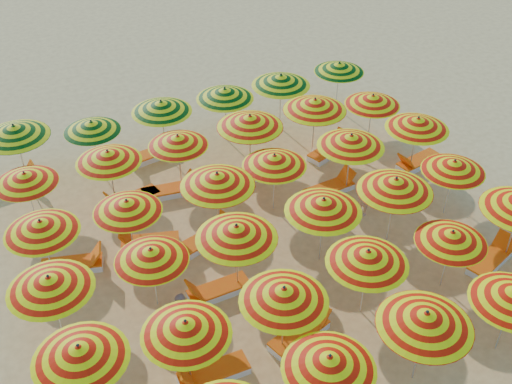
# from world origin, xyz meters

# --- Properties ---
(ground) EXTENTS (120.00, 120.00, 0.00)m
(ground) POSITION_xyz_m (0.00, 0.00, 0.00)
(ground) COLOR #F4BF6C
(ground) RESTS_ON ground
(umbrella_2) EXTENTS (2.66, 2.66, 2.15)m
(umbrella_2) POSITION_xyz_m (-1.23, -5.85, 1.90)
(umbrella_2) COLOR silver
(umbrella_2) RESTS_ON ground
(umbrella_3) EXTENTS (2.67, 2.67, 2.32)m
(umbrella_3) POSITION_xyz_m (1.21, -5.81, 2.04)
(umbrella_3) COLOR silver
(umbrella_3) RESTS_ON ground
(umbrella_6) EXTENTS (2.47, 2.47, 2.22)m
(umbrella_6) POSITION_xyz_m (-5.90, -3.47, 1.95)
(umbrella_6) COLOR silver
(umbrella_6) RESTS_ON ground
(umbrella_7) EXTENTS (2.68, 2.68, 2.18)m
(umbrella_7) POSITION_xyz_m (-3.64, -3.73, 1.92)
(umbrella_7) COLOR silver
(umbrella_7) RESTS_ON ground
(umbrella_8) EXTENTS (2.78, 2.78, 2.25)m
(umbrella_8) POSITION_xyz_m (-1.26, -3.79, 1.98)
(umbrella_8) COLOR silver
(umbrella_8) RESTS_ON ground
(umbrella_9) EXTENTS (2.46, 2.46, 2.22)m
(umbrella_9) POSITION_xyz_m (1.20, -3.49, 1.95)
(umbrella_9) COLOR silver
(umbrella_9) RESTS_ON ground
(umbrella_10) EXTENTS (2.53, 2.53, 2.02)m
(umbrella_10) POSITION_xyz_m (3.72, -3.61, 1.78)
(umbrella_10) COLOR silver
(umbrella_10) RESTS_ON ground
(umbrella_12) EXTENTS (2.32, 2.32, 2.22)m
(umbrella_12) POSITION_xyz_m (-6.10, -1.13, 1.95)
(umbrella_12) COLOR silver
(umbrella_12) RESTS_ON ground
(umbrella_13) EXTENTS (2.33, 2.33, 2.04)m
(umbrella_13) POSITION_xyz_m (-3.60, -1.01, 1.79)
(umbrella_13) COLOR silver
(umbrella_13) RESTS_ON ground
(umbrella_14) EXTENTS (2.41, 2.41, 2.30)m
(umbrella_14) POSITION_xyz_m (-1.40, -1.35, 2.03)
(umbrella_14) COLOR silver
(umbrella_14) RESTS_ON ground
(umbrella_15) EXTENTS (2.47, 2.47, 2.27)m
(umbrella_15) POSITION_xyz_m (1.20, -1.28, 2.00)
(umbrella_15) COLOR silver
(umbrella_15) RESTS_ON ground
(umbrella_16) EXTENTS (2.87, 2.87, 2.32)m
(umbrella_16) POSITION_xyz_m (3.47, -1.36, 2.04)
(umbrella_16) COLOR silver
(umbrella_16) RESTS_ON ground
(umbrella_17) EXTENTS (2.32, 2.32, 2.05)m
(umbrella_17) POSITION_xyz_m (5.83, -1.04, 1.81)
(umbrella_17) COLOR silver
(umbrella_17) RESTS_ON ground
(umbrella_18) EXTENTS (2.34, 2.34, 2.13)m
(umbrella_18) POSITION_xyz_m (-5.93, 1.16, 1.88)
(umbrella_18) COLOR silver
(umbrella_18) RESTS_ON ground
(umbrella_19) EXTENTS (2.20, 2.20, 2.06)m
(umbrella_19) POSITION_xyz_m (-3.62, 1.15, 1.81)
(umbrella_19) COLOR silver
(umbrella_19) RESTS_ON ground
(umbrella_20) EXTENTS (2.25, 2.25, 2.32)m
(umbrella_20) POSITION_xyz_m (-1.00, 0.96, 2.04)
(umbrella_20) COLOR silver
(umbrella_20) RESTS_ON ground
(umbrella_21) EXTENTS (2.57, 2.57, 2.11)m
(umbrella_21) POSITION_xyz_m (1.03, 1.41, 1.85)
(umbrella_21) COLOR silver
(umbrella_21) RESTS_ON ground
(umbrella_22) EXTENTS (2.27, 2.27, 2.26)m
(umbrella_22) POSITION_xyz_m (3.59, 1.21, 1.99)
(umbrella_22) COLOR silver
(umbrella_22) RESTS_ON ground
(umbrella_23) EXTENTS (2.71, 2.71, 2.23)m
(umbrella_23) POSITION_xyz_m (6.16, 1.26, 1.96)
(umbrella_23) COLOR silver
(umbrella_23) RESTS_ON ground
(umbrella_24) EXTENTS (2.50, 2.50, 2.01)m
(umbrella_24) POSITION_xyz_m (-5.97, 3.74, 1.77)
(umbrella_24) COLOR silver
(umbrella_24) RESTS_ON ground
(umbrella_25) EXTENTS (2.64, 2.64, 2.15)m
(umbrella_25) POSITION_xyz_m (-3.50, 3.66, 1.89)
(umbrella_25) COLOR silver
(umbrella_25) RESTS_ON ground
(umbrella_26) EXTENTS (2.57, 2.57, 2.06)m
(umbrella_26) POSITION_xyz_m (-1.24, 3.74, 1.81)
(umbrella_26) COLOR silver
(umbrella_26) RESTS_ON ground
(umbrella_27) EXTENTS (2.75, 2.75, 2.33)m
(umbrella_27) POSITION_xyz_m (1.16, 3.51, 2.05)
(umbrella_27) COLOR silver
(umbrella_27) RESTS_ON ground
(umbrella_28) EXTENTS (2.52, 2.52, 2.32)m
(umbrella_28) POSITION_xyz_m (3.63, 3.61, 2.04)
(umbrella_28) COLOR silver
(umbrella_28) RESTS_ON ground
(umbrella_29) EXTENTS (2.56, 2.56, 2.08)m
(umbrella_29) POSITION_xyz_m (5.82, 3.39, 1.83)
(umbrella_29) COLOR silver
(umbrella_29) RESTS_ON ground
(umbrella_30) EXTENTS (2.31, 2.31, 2.31)m
(umbrella_30) POSITION_xyz_m (-5.88, 6.11, 2.04)
(umbrella_30) COLOR silver
(umbrella_30) RESTS_ON ground
(umbrella_31) EXTENTS (2.16, 2.16, 2.00)m
(umbrella_31) POSITION_xyz_m (-3.52, 5.85, 1.76)
(umbrella_31) COLOR silver
(umbrella_31) RESTS_ON ground
(umbrella_32) EXTENTS (2.63, 2.63, 2.21)m
(umbrella_32) POSITION_xyz_m (-1.10, 5.83, 1.94)
(umbrella_32) COLOR silver
(umbrella_32) RESTS_ON ground
(umbrella_33) EXTENTS (2.21, 2.21, 2.18)m
(umbrella_33) POSITION_xyz_m (1.24, 5.84, 1.92)
(umbrella_33) COLOR silver
(umbrella_33) RESTS_ON ground
(umbrella_34) EXTENTS (2.75, 2.75, 2.28)m
(umbrella_34) POSITION_xyz_m (3.41, 5.76, 2.01)
(umbrella_34) COLOR silver
(umbrella_34) RESTS_ON ground
(umbrella_35) EXTENTS (2.27, 2.27, 2.05)m
(umbrella_35) POSITION_xyz_m (6.10, 6.15, 1.80)
(umbrella_35) COLOR silver
(umbrella_35) RESTS_ON ground
(lounger_4) EXTENTS (1.74, 0.60, 0.69)m
(lounger_4) POSITION_xyz_m (-3.14, -3.82, 0.15)
(lounger_4) COLOR white
(lounger_4) RESTS_ON ground
(lounger_5) EXTENTS (1.83, 1.08, 0.69)m
(lounger_5) POSITION_xyz_m (-0.66, -3.63, 0.15)
(lounger_5) COLOR white
(lounger_5) RESTS_ON ground
(lounger_6) EXTENTS (1.83, 1.13, 0.69)m
(lounger_6) POSITION_xyz_m (5.59, -3.49, 0.15)
(lounger_6) COLOR white
(lounger_6) RESTS_ON ground
(lounger_7) EXTENTS (1.76, 0.65, 0.69)m
(lounger_7) POSITION_xyz_m (-2.00, -1.34, 0.15)
(lounger_7) COLOR white
(lounger_7) RESTS_ON ground
(lounger_8) EXTENTS (1.82, 1.00, 0.69)m
(lounger_8) POSITION_xyz_m (-5.33, 1.30, 0.15)
(lounger_8) COLOR white
(lounger_8) RESTS_ON ground
(lounger_9) EXTENTS (1.83, 1.04, 0.69)m
(lounger_9) POSITION_xyz_m (-3.11, 1.33, 0.15)
(lounger_9) COLOR white
(lounger_9) RESTS_ON ground
(lounger_10) EXTENTS (1.83, 1.07, 0.69)m
(lounger_10) POSITION_xyz_m (-1.51, 0.75, 0.15)
(lounger_10) COLOR white
(lounger_10) RESTS_ON ground
(lounger_11) EXTENTS (1.78, 0.75, 0.69)m
(lounger_11) POSITION_xyz_m (3.09, 1.41, 0.15)
(lounger_11) COLOR white
(lounger_11) RESTS_ON ground
(lounger_12) EXTENTS (1.81, 0.91, 0.69)m
(lounger_12) POSITION_xyz_m (6.66, 1.48, 0.15)
(lounger_12) COLOR white
(lounger_12) RESTS_ON ground
(lounger_13) EXTENTS (1.82, 0.94, 0.69)m
(lounger_13) POSITION_xyz_m (-3.00, 3.51, 0.15)
(lounger_13) COLOR white
(lounger_13) RESTS_ON ground
(lounger_14) EXTENTS (1.79, 0.79, 0.69)m
(lounger_14) POSITION_xyz_m (-1.75, 3.49, 0.15)
(lounger_14) COLOR white
(lounger_14) RESTS_ON ground
(lounger_15) EXTENTS (1.81, 0.89, 0.69)m
(lounger_15) POSITION_xyz_m (0.66, 3.32, 0.15)
(lounger_15) COLOR white
(lounger_15) RESTS_ON ground
(lounger_16) EXTENTS (1.83, 1.15, 0.69)m
(lounger_16) POSITION_xyz_m (4.22, 3.40, 0.15)
(lounger_16) COLOR white
(lounger_16) RESTS_ON ground
(lounger_17) EXTENTS (1.79, 0.78, 0.69)m
(lounger_17) POSITION_xyz_m (-6.38, 6.05, 0.15)
(lounger_17) COLOR white
(lounger_17) RESTS_ON ground
(lounger_18) EXTENTS (1.81, 0.88, 0.69)m
(lounger_18) POSITION_xyz_m (-1.70, 5.77, 0.15)
(lounger_18) COLOR white
(lounger_18) RESTS_ON ground
(beachgoer_a) EXTENTS (0.38, 0.52, 1.31)m
(beachgoer_a) POSITION_xyz_m (3.48, 0.02, 0.65)
(beachgoer_a) COLOR tan
(beachgoer_a) RESTS_ON ground
(beachgoer_b) EXTENTS (0.81, 0.78, 1.31)m
(beachgoer_b) POSITION_xyz_m (-3.27, -2.23, 0.66)
(beachgoer_b) COLOR tan
(beachgoer_b) RESTS_ON ground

